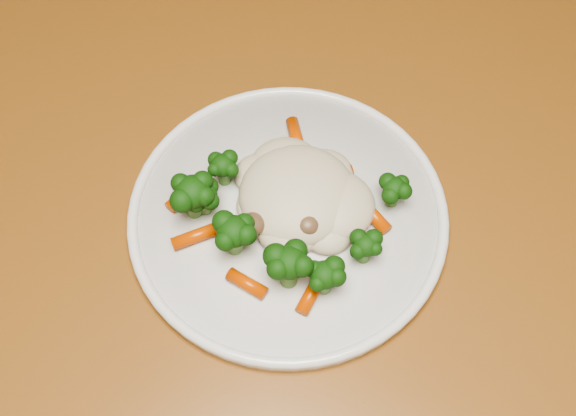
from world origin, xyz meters
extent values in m
plane|color=brown|center=(0.00, 0.00, 0.00)|extent=(3.00, 3.00, 0.00)
cube|color=brown|center=(0.00, -0.19, 0.73)|extent=(1.19, 0.83, 0.04)
cube|color=brown|center=(-0.53, 0.10, 0.35)|extent=(0.06, 0.06, 0.71)
cylinder|color=white|center=(0.10, -0.26, 0.76)|extent=(0.29, 0.29, 0.01)
ellipsoid|color=beige|center=(0.10, -0.24, 0.78)|extent=(0.12, 0.11, 0.05)
ellipsoid|color=black|center=(0.04, -0.30, 0.78)|extent=(0.04, 0.04, 0.04)
ellipsoid|color=black|center=(0.09, -0.31, 0.78)|extent=(0.05, 0.05, 0.04)
ellipsoid|color=black|center=(0.14, -0.31, 0.78)|extent=(0.05, 0.05, 0.04)
ellipsoid|color=black|center=(0.17, -0.30, 0.78)|extent=(0.04, 0.04, 0.04)
ellipsoid|color=black|center=(0.18, -0.26, 0.78)|extent=(0.03, 0.03, 0.03)
ellipsoid|color=black|center=(0.17, -0.19, 0.78)|extent=(0.03, 0.03, 0.03)
ellipsoid|color=black|center=(0.03, -0.26, 0.78)|extent=(0.04, 0.04, 0.03)
ellipsoid|color=black|center=(0.03, -0.30, 0.78)|extent=(0.05, 0.05, 0.05)
cylinder|color=#D24B04|center=(0.06, -0.19, 0.77)|extent=(0.04, 0.04, 0.01)
cylinder|color=#D24B04|center=(0.11, -0.20, 0.77)|extent=(0.04, 0.04, 0.01)
cylinder|color=#D24B04|center=(0.16, -0.22, 0.77)|extent=(0.04, 0.02, 0.01)
cylinder|color=#D24B04|center=(0.02, -0.29, 0.77)|extent=(0.02, 0.05, 0.01)
cylinder|color=#D24B04|center=(0.05, -0.32, 0.77)|extent=(0.04, 0.05, 0.01)
cylinder|color=#D24B04|center=(0.12, -0.34, 0.77)|extent=(0.04, 0.01, 0.01)
cylinder|color=#D24B04|center=(0.16, -0.31, 0.77)|extent=(0.02, 0.04, 0.01)
ellipsoid|color=brown|center=(0.11, -0.24, 0.78)|extent=(0.02, 0.02, 0.02)
ellipsoid|color=brown|center=(0.13, -0.27, 0.78)|extent=(0.02, 0.02, 0.02)
ellipsoid|color=brown|center=(0.08, -0.25, 0.78)|extent=(0.02, 0.02, 0.01)
ellipsoid|color=brown|center=(0.09, -0.29, 0.78)|extent=(0.02, 0.02, 0.02)
cube|color=#D1BC8B|center=(0.10, -0.21, 0.78)|extent=(0.03, 0.03, 0.01)
cube|color=#D1BC8B|center=(0.12, -0.21, 0.78)|extent=(0.02, 0.02, 0.01)
cube|color=#D1BC8B|center=(0.07, -0.22, 0.78)|extent=(0.02, 0.02, 0.01)
camera|label=1|loc=(0.29, -0.52, 1.32)|focal=45.00mm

